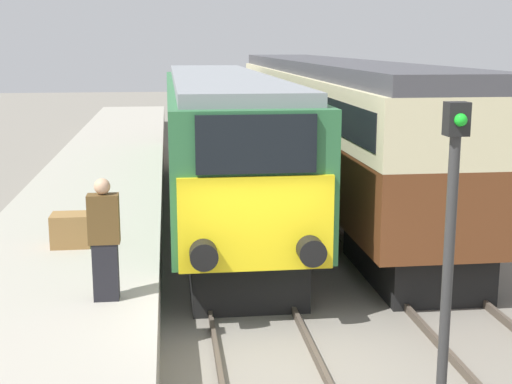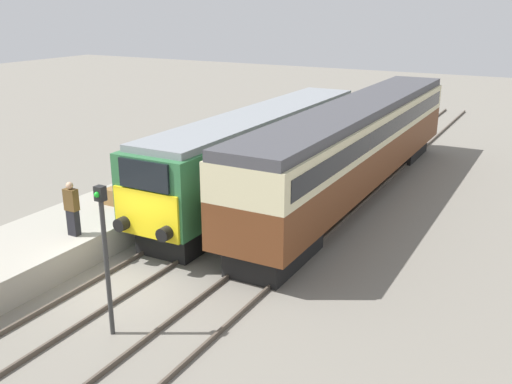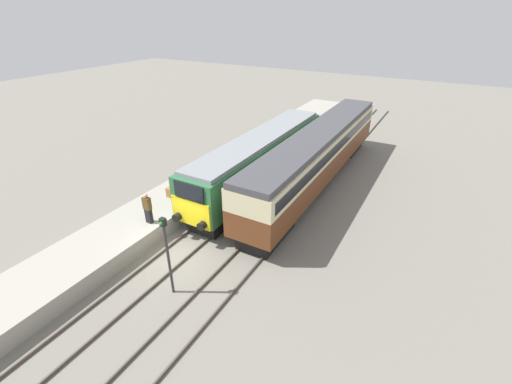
{
  "view_description": "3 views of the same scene",
  "coord_description": "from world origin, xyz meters",
  "px_view_note": "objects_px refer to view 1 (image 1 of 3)",
  "views": [
    {
      "loc": [
        -1.35,
        -9.33,
        4.57
      ],
      "look_at": [
        0.0,
        1.55,
        2.27
      ],
      "focal_mm": 50.0,
      "sensor_mm": 36.0,
      "label": 1
    },
    {
      "loc": [
        11.01,
        -11.46,
        8.02
      ],
      "look_at": [
        1.7,
        5.55,
        1.6
      ],
      "focal_mm": 40.0,
      "sensor_mm": 36.0,
      "label": 2
    },
    {
      "loc": [
        10.67,
        -10.3,
        11.36
      ],
      "look_at": [
        1.7,
        5.55,
        1.6
      ],
      "focal_mm": 24.0,
      "sensor_mm": 36.0,
      "label": 3
    }
  ],
  "objects_px": {
    "luggage_crate": "(71,230)",
    "passenger_carriage": "(328,114)",
    "locomotive": "(220,137)",
    "signal_post": "(449,248)",
    "person_on_platform": "(105,240)"
  },
  "relations": [
    {
      "from": "passenger_carriage",
      "to": "person_on_platform",
      "type": "height_order",
      "value": "passenger_carriage"
    },
    {
      "from": "locomotive",
      "to": "luggage_crate",
      "type": "height_order",
      "value": "locomotive"
    },
    {
      "from": "passenger_carriage",
      "to": "luggage_crate",
      "type": "relative_size",
      "value": 28.42
    },
    {
      "from": "locomotive",
      "to": "signal_post",
      "type": "relative_size",
      "value": 4.0
    },
    {
      "from": "luggage_crate",
      "to": "passenger_carriage",
      "type": "bearing_deg",
      "value": 50.47
    },
    {
      "from": "locomotive",
      "to": "luggage_crate",
      "type": "xyz_separation_m",
      "value": [
        -3.15,
        -5.66,
        -0.91
      ]
    },
    {
      "from": "locomotive",
      "to": "luggage_crate",
      "type": "relative_size",
      "value": 22.64
    },
    {
      "from": "passenger_carriage",
      "to": "luggage_crate",
      "type": "xyz_separation_m",
      "value": [
        -6.55,
        -7.94,
        -1.25
      ]
    },
    {
      "from": "person_on_platform",
      "to": "signal_post",
      "type": "bearing_deg",
      "value": -34.45
    },
    {
      "from": "passenger_carriage",
      "to": "luggage_crate",
      "type": "height_order",
      "value": "passenger_carriage"
    },
    {
      "from": "luggage_crate",
      "to": "locomotive",
      "type": "bearing_deg",
      "value": 60.89
    },
    {
      "from": "passenger_carriage",
      "to": "person_on_platform",
      "type": "xyz_separation_m",
      "value": [
        -5.69,
        -10.85,
        -0.66
      ]
    },
    {
      "from": "signal_post",
      "to": "person_on_platform",
      "type": "bearing_deg",
      "value": 145.55
    },
    {
      "from": "passenger_carriage",
      "to": "signal_post",
      "type": "height_order",
      "value": "passenger_carriage"
    },
    {
      "from": "passenger_carriage",
      "to": "person_on_platform",
      "type": "distance_m",
      "value": 12.27
    }
  ]
}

